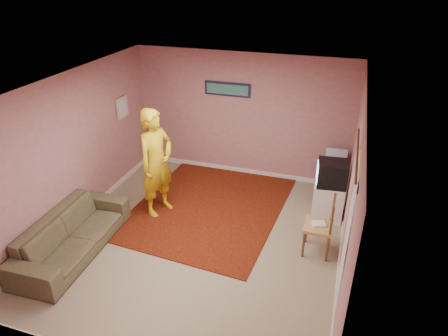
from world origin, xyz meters
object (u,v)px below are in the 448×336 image
(sofa, at_px, (72,234))
(person, at_px, (157,163))
(chair_b, at_px, (319,220))
(crt_tv, at_px, (332,173))
(tv_cabinet, at_px, (328,201))
(chair_a, at_px, (334,169))

(sofa, height_order, person, person)
(chair_b, bearing_deg, person, -96.65)
(crt_tv, relative_size, chair_b, 1.01)
(person, bearing_deg, chair_b, -76.73)
(chair_b, height_order, person, person)
(chair_b, bearing_deg, tv_cabinet, 174.89)
(person, bearing_deg, sofa, 170.96)
(tv_cabinet, bearing_deg, chair_b, -94.56)
(chair_a, height_order, person, person)
(chair_a, distance_m, person, 3.38)
(crt_tv, height_order, chair_b, crt_tv)
(chair_a, bearing_deg, tv_cabinet, -87.40)
(tv_cabinet, relative_size, sofa, 0.31)
(crt_tv, distance_m, sofa, 4.39)
(tv_cabinet, distance_m, chair_a, 0.84)
(chair_b, xyz_separation_m, person, (-2.87, 0.31, 0.38))
(tv_cabinet, xyz_separation_m, chair_b, (-0.08, -1.05, 0.27))
(crt_tv, bearing_deg, person, -171.74)
(crt_tv, distance_m, chair_a, 0.87)
(crt_tv, xyz_separation_m, chair_a, (0.02, 0.81, -0.31))
(tv_cabinet, distance_m, person, 3.12)
(chair_a, xyz_separation_m, chair_b, (-0.10, -1.86, 0.04))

